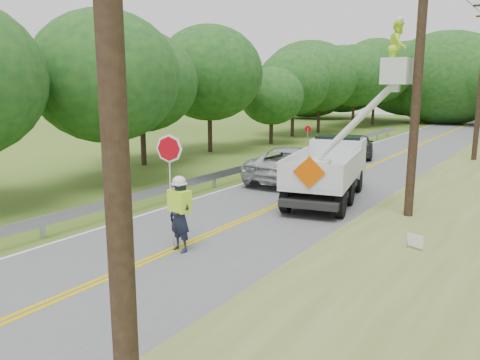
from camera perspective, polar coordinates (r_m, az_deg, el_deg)
The scene contains 12 objects.
ground at distance 12.64m, azimuth -15.49°, elevation -11.19°, with size 140.00×140.00×0.00m, color #395317.
road at distance 23.81m, azimuth 10.69°, elevation -0.36°, with size 7.20×96.00×0.03m.
guardrail at distance 26.27m, azimuth 3.42°, elevation 2.10°, with size 0.18×48.00×0.77m.
utility_poles at distance 24.88m, azimuth 24.86°, elevation 11.49°, with size 1.60×43.30×10.00m.
treeline_left at distance 41.00m, azimuth 5.56°, elevation 12.16°, with size 10.18×55.33×10.05m.
treeline_horizon at distance 64.48m, azimuth 25.38°, elevation 10.92°, with size 56.62×13.34×11.40m.
flagger at distance 13.75m, azimuth -7.22°, elevation -3.71°, with size 1.25×0.60×3.35m.
bucket_truck at distance 20.75m, azimuth 11.32°, elevation 2.21°, with size 5.36×7.28×6.80m.
suv_silver at distance 23.90m, azimuth 6.31°, elevation 1.93°, with size 2.86×6.20×1.72m, color silver.
suv_darkgrey at distance 32.70m, azimuth 13.80°, elevation 3.96°, with size 2.04×5.03×1.46m, color #32353A.
stop_sign_permanent at distance 31.57m, azimuth 8.07°, elevation 5.08°, with size 0.45×0.06×2.13m.
yard_sign at distance 14.08m, azimuth 20.15°, elevation -6.92°, with size 0.47×0.20×0.71m.
Camera 1 is at (8.97, -7.54, 4.75)m, focal length 35.78 mm.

